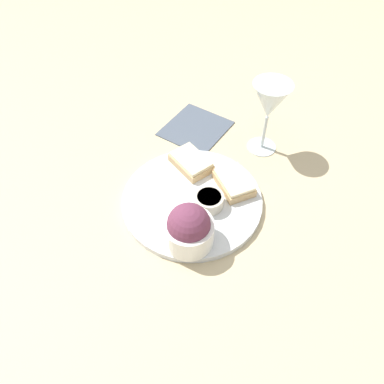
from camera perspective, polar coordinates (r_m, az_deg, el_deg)
ground_plane at (r=0.81m, az=-0.00°, el=-1.56°), size 4.00×4.00×0.00m
dinner_plate at (r=0.80m, az=-0.00°, el=-1.25°), size 0.30×0.30×0.01m
salad_bowl at (r=0.70m, az=-0.49°, el=-5.55°), size 0.10×0.10×0.09m
sauce_ramekin at (r=0.77m, az=2.61°, el=-1.25°), size 0.06×0.06×0.03m
cheese_toast_near at (r=0.85m, az=-0.16°, el=4.59°), size 0.10×0.07×0.03m
cheese_toast_far at (r=0.81m, az=6.42°, el=1.46°), size 0.10×0.07×0.03m
wine_glass at (r=0.86m, az=11.76°, el=13.10°), size 0.09×0.09×0.18m
napkin at (r=0.98m, az=0.56°, el=9.73°), size 0.20×0.20×0.01m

